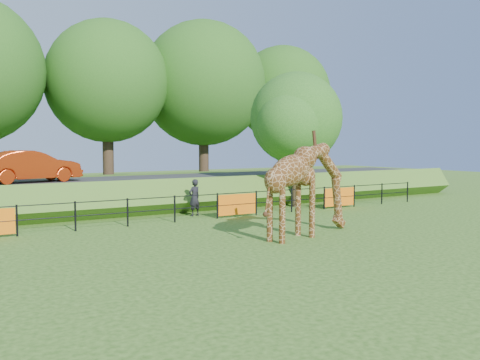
{
  "coord_description": "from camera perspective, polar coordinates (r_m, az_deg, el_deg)",
  "views": [
    {
      "loc": [
        -9.33,
        -11.56,
        3.23
      ],
      "look_at": [
        0.14,
        3.29,
        2.0
      ],
      "focal_mm": 40.0,
      "sensor_mm": 36.0,
      "label": 1
    }
  ],
  "objects": [
    {
      "name": "tree_east",
      "position": [
        27.14,
        6.12,
        6.19
      ],
      "size": [
        5.4,
        4.71,
        6.76
      ],
      "color": "black",
      "rests_on": "ground"
    },
    {
      "name": "embankment",
      "position": [
        28.74,
        -13.45,
        -1.26
      ],
      "size": [
        40.0,
        9.0,
        1.3
      ],
      "primitive_type": "cube",
      "color": "#2C5314",
      "rests_on": "ground"
    },
    {
      "name": "car_red",
      "position": [
        26.24,
        -21.46,
        1.36
      ],
      "size": [
        4.66,
        2.43,
        1.46
      ],
      "primitive_type": "imported",
      "rotation": [
        0.0,
        0.0,
        1.78
      ],
      "color": "#B7330D",
      "rests_on": "road"
    },
    {
      "name": "perimeter_fence",
      "position": [
        21.84,
        -6.98,
        -3.08
      ],
      "size": [
        28.07,
        0.1,
        1.1
      ],
      "primitive_type": null,
      "color": "black",
      "rests_on": "ground"
    },
    {
      "name": "road",
      "position": [
        27.27,
        -12.44,
        -0.03
      ],
      "size": [
        40.0,
        5.0,
        0.12
      ],
      "primitive_type": "cube",
      "color": "#2F2F31",
      "rests_on": "embankment"
    },
    {
      "name": "ground",
      "position": [
        15.2,
        6.31,
        -8.3
      ],
      "size": [
        90.0,
        90.0,
        0.0
      ],
      "primitive_type": "plane",
      "color": "#2C5314",
      "rests_on": "ground"
    },
    {
      "name": "giraffe",
      "position": [
        18.59,
        7.22,
        -1.0
      ],
      "size": [
        4.6,
        1.92,
        3.24
      ],
      "primitive_type": null,
      "rotation": [
        0.0,
        0.0,
        0.25
      ],
      "color": "#532E11",
      "rests_on": "ground"
    },
    {
      "name": "bg_tree_line",
      "position": [
        35.61,
        -14.18,
        10.27
      ],
      "size": [
        37.3,
        8.8,
        11.82
      ],
      "color": "black",
      "rests_on": "ground"
    },
    {
      "name": "visitor",
      "position": [
        23.64,
        -4.88,
        -1.89
      ],
      "size": [
        0.67,
        0.52,
        1.63
      ],
      "primitive_type": "imported",
      "rotation": [
        0.0,
        0.0,
        3.38
      ],
      "color": "black",
      "rests_on": "ground"
    }
  ]
}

